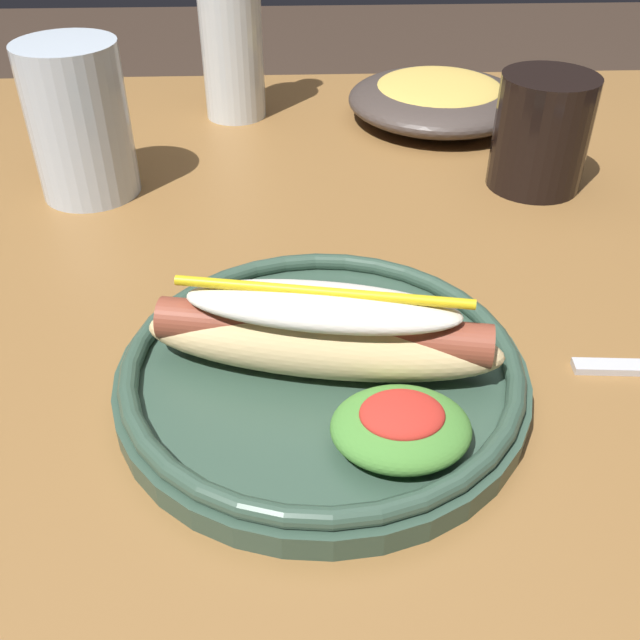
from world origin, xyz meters
name	(u,v)px	position (x,y,z in m)	size (l,w,h in m)	color
dining_table	(244,352)	(0.00, 0.00, 0.63)	(1.11, 0.86, 0.74)	olive
hot_dog_plate	(326,364)	(0.06, -0.18, 0.76)	(0.25, 0.25, 0.08)	#334C3D
soda_cup	(541,133)	(0.27, 0.10, 0.79)	(0.09, 0.09, 0.10)	black
water_cup	(79,122)	(-0.14, 0.10, 0.81)	(0.09, 0.09, 0.13)	silver
glass_bottle	(231,27)	(-0.01, 0.29, 0.84)	(0.07, 0.07, 0.24)	silver
side_bowl	(438,98)	(0.21, 0.27, 0.76)	(0.20, 0.20, 0.05)	#423833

